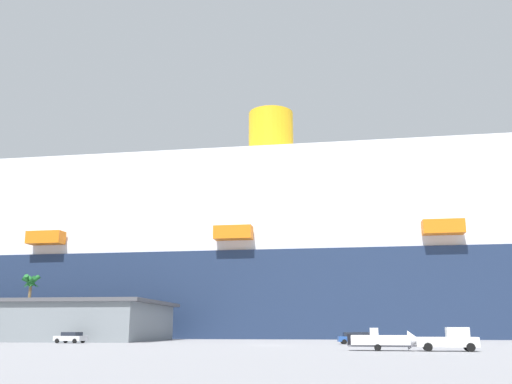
{
  "coord_description": "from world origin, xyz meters",
  "views": [
    {
      "loc": [
        10.72,
        -72.25,
        2.07
      ],
      "look_at": [
        -6.59,
        28.36,
        27.19
      ],
      "focal_mm": 39.05,
      "sensor_mm": 36.0,
      "label": 1
    }
  ],
  "objects_px": {
    "cruise_ship": "(430,259)",
    "parked_car_silver_sedan": "(71,337)",
    "palm_tree": "(30,287)",
    "parked_car_yellow_taxi": "(362,337)",
    "small_boat_on_trailer": "(388,340)",
    "pickup_truck": "(449,340)",
    "parked_car_blue_suv": "(354,338)"
  },
  "relations": [
    {
      "from": "pickup_truck",
      "to": "parked_car_blue_suv",
      "type": "xyz_separation_m",
      "value": [
        -8.91,
        23.85,
        -0.21
      ]
    },
    {
      "from": "small_boat_on_trailer",
      "to": "cruise_ship",
      "type": "bearing_deg",
      "value": 78.94
    },
    {
      "from": "palm_tree",
      "to": "parked_car_yellow_taxi",
      "type": "relative_size",
      "value": 2.17
    },
    {
      "from": "cruise_ship",
      "to": "palm_tree",
      "type": "height_order",
      "value": "cruise_ship"
    },
    {
      "from": "palm_tree",
      "to": "parked_car_silver_sedan",
      "type": "relative_size",
      "value": 2.14
    },
    {
      "from": "pickup_truck",
      "to": "parked_car_yellow_taxi",
      "type": "relative_size",
      "value": 1.18
    },
    {
      "from": "small_boat_on_trailer",
      "to": "parked_car_yellow_taxi",
      "type": "distance_m",
      "value": 30.57
    },
    {
      "from": "parked_car_yellow_taxi",
      "to": "parked_car_blue_suv",
      "type": "bearing_deg",
      "value": -99.33
    },
    {
      "from": "parked_car_blue_suv",
      "to": "small_boat_on_trailer",
      "type": "bearing_deg",
      "value": -82.19
    },
    {
      "from": "parked_car_silver_sedan",
      "to": "pickup_truck",
      "type": "bearing_deg",
      "value": -24.04
    },
    {
      "from": "small_boat_on_trailer",
      "to": "palm_tree",
      "type": "bearing_deg",
      "value": 154.8
    },
    {
      "from": "small_boat_on_trailer",
      "to": "parked_car_silver_sedan",
      "type": "distance_m",
      "value": 49.6
    },
    {
      "from": "pickup_truck",
      "to": "parked_car_blue_suv",
      "type": "bearing_deg",
      "value": 110.48
    },
    {
      "from": "cruise_ship",
      "to": "palm_tree",
      "type": "bearing_deg",
      "value": -145.24
    },
    {
      "from": "pickup_truck",
      "to": "parked_car_silver_sedan",
      "type": "relative_size",
      "value": 1.17
    },
    {
      "from": "cruise_ship",
      "to": "small_boat_on_trailer",
      "type": "relative_size",
      "value": 36.75
    },
    {
      "from": "palm_tree",
      "to": "parked_car_blue_suv",
      "type": "height_order",
      "value": "palm_tree"
    },
    {
      "from": "cruise_ship",
      "to": "pickup_truck",
      "type": "bearing_deg",
      "value": -96.65
    },
    {
      "from": "parked_car_blue_suv",
      "to": "palm_tree",
      "type": "bearing_deg",
      "value": 178.1
    },
    {
      "from": "pickup_truck",
      "to": "parked_car_yellow_taxi",
      "type": "distance_m",
      "value": 31.75
    },
    {
      "from": "pickup_truck",
      "to": "palm_tree",
      "type": "xyz_separation_m",
      "value": [
        -59.29,
        25.52,
        7.41
      ]
    },
    {
      "from": "parked_car_blue_suv",
      "to": "parked_car_yellow_taxi",
      "type": "distance_m",
      "value": 7.03
    },
    {
      "from": "cruise_ship",
      "to": "parked_car_blue_suv",
      "type": "height_order",
      "value": "cruise_ship"
    },
    {
      "from": "cruise_ship",
      "to": "parked_car_blue_suv",
      "type": "distance_m",
      "value": 54.23
    },
    {
      "from": "cruise_ship",
      "to": "small_boat_on_trailer",
      "type": "height_order",
      "value": "cruise_ship"
    },
    {
      "from": "cruise_ship",
      "to": "pickup_truck",
      "type": "height_order",
      "value": "cruise_ship"
    },
    {
      "from": "palm_tree",
      "to": "parked_car_yellow_taxi",
      "type": "bearing_deg",
      "value": 5.83
    },
    {
      "from": "parked_car_blue_suv",
      "to": "parked_car_yellow_taxi",
      "type": "xyz_separation_m",
      "value": [
        1.14,
        6.94,
        -0.0
      ]
    },
    {
      "from": "cruise_ship",
      "to": "pickup_truck",
      "type": "distance_m",
      "value": 74.81
    },
    {
      "from": "cruise_ship",
      "to": "parked_car_silver_sedan",
      "type": "height_order",
      "value": "cruise_ship"
    },
    {
      "from": "small_boat_on_trailer",
      "to": "parked_car_blue_suv",
      "type": "height_order",
      "value": "small_boat_on_trailer"
    },
    {
      "from": "cruise_ship",
      "to": "parked_car_silver_sedan",
      "type": "xyz_separation_m",
      "value": [
        -58.55,
        -50.19,
        -16.43
      ]
    }
  ]
}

